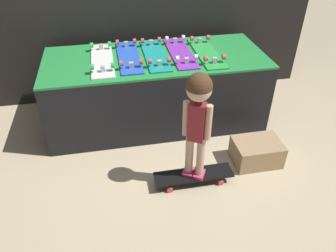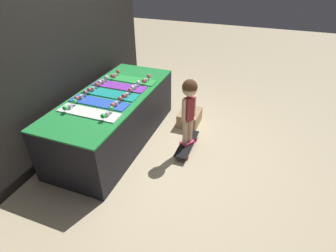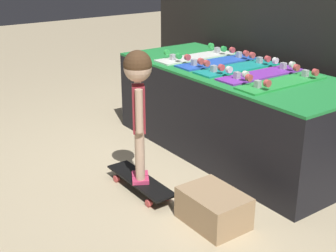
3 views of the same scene
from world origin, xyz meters
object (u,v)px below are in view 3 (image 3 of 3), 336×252
Objects in this scene: skateboard_white_on_rack at (196,56)px; storage_box at (213,208)px; skateboard_purple_on_rack at (261,73)px; skateboard_teal_on_rack at (237,67)px; child at (138,92)px; skateboard_blue_on_rack at (217,61)px; skateboard_green_on_rack at (282,82)px; skateboard_on_floor at (140,182)px.

skateboard_white_on_rack is 1.83× the size of storage_box.
skateboard_teal_on_rack is at bearing -178.63° from skateboard_purple_on_rack.
skateboard_teal_on_rack is at bearing 127.81° from child.
skateboard_white_on_rack is 0.51m from skateboard_teal_on_rack.
skateboard_blue_on_rack is 0.26m from skateboard_teal_on_rack.
child is at bearing -95.95° from skateboard_purple_on_rack.
skateboard_white_on_rack is 0.82× the size of child.
skateboard_green_on_rack is at bearing -0.86° from skateboard_white_on_rack.
skateboard_on_floor is (0.15, -1.05, -0.67)m from skateboard_teal_on_rack.
child reaches higher than skateboard_purple_on_rack.
skateboard_white_on_rack is 1.00× the size of skateboard_purple_on_rack.
child is at bearing -57.18° from skateboard_white_on_rack.
skateboard_purple_on_rack is at bearing -0.01° from skateboard_blue_on_rack.
skateboard_blue_on_rack and skateboard_green_on_rack have the same top height.
skateboard_purple_on_rack is (0.77, 0.03, 0.00)m from skateboard_white_on_rack.
skateboard_blue_on_rack is 1.00× the size of skateboard_purple_on_rack.
skateboard_teal_on_rack is 1.83× the size of storage_box.
skateboard_teal_on_rack is at bearing 175.65° from skateboard_green_on_rack.
skateboard_teal_on_rack is 1.34m from storage_box.
child is (0.15, -1.05, 0.01)m from skateboard_teal_on_rack.
skateboard_purple_on_rack is at bearing 113.88° from child.
skateboard_white_on_rack is 1.00× the size of skateboard_blue_on_rack.
skateboard_green_on_rack reaches higher than storage_box.
skateboard_on_floor is 0.68m from child.
child is at bearing 0.00° from skateboard_on_floor.
skateboard_blue_on_rack is at bearing 179.99° from skateboard_purple_on_rack.
child reaches higher than skateboard_green_on_rack.
skateboard_white_on_rack and skateboard_purple_on_rack have the same top height.
skateboard_green_on_rack reaches higher than skateboard_on_floor.
skateboard_blue_on_rack is 0.77m from skateboard_green_on_rack.
skateboard_purple_on_rack reaches higher than skateboard_on_floor.
skateboard_white_on_rack reaches higher than storage_box.
skateboard_white_on_rack is 1.15× the size of skateboard_on_floor.
child is (0.66, -1.02, 0.01)m from skateboard_white_on_rack.
skateboard_purple_on_rack and skateboard_green_on_rack have the same top height.
skateboard_green_on_rack is 1.10m from storage_box.
child is (-0.11, -1.05, 0.01)m from skateboard_purple_on_rack.
skateboard_on_floor is 0.71× the size of child.
skateboard_on_floor is at bearing -109.98° from skateboard_green_on_rack.
skateboard_white_on_rack is 0.26m from skateboard_blue_on_rack.
skateboard_green_on_rack is 1.07m from child.
skateboard_white_on_rack is 1.00× the size of skateboard_teal_on_rack.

